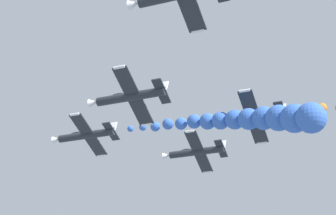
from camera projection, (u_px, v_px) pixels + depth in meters
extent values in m
cylinder|color=#23282D|center=(87.00, 135.00, 89.58)|extent=(1.43, 9.00, 1.43)
cone|color=white|center=(56.00, 140.00, 91.33)|extent=(1.36, 1.20, 1.36)
cube|color=#23282D|center=(89.00, 135.00, 89.37)|extent=(8.61, 1.90, 3.58)
cylinder|color=white|center=(75.00, 114.00, 86.38)|extent=(0.47, 1.40, 0.47)
cylinder|color=white|center=(102.00, 155.00, 92.37)|extent=(0.47, 1.40, 0.47)
cube|color=#23282D|center=(111.00, 131.00, 88.23)|extent=(3.60, 1.20, 1.57)
cube|color=white|center=(113.00, 127.00, 88.82)|extent=(0.72, 1.10, 1.54)
ellipsoid|color=black|center=(77.00, 134.00, 90.53)|extent=(1.00, 2.20, 0.95)
sphere|color=blue|center=(130.00, 129.00, 87.26)|extent=(0.90, 0.90, 0.90)
sphere|color=blue|center=(143.00, 127.00, 86.29)|extent=(1.06, 1.06, 1.06)
sphere|color=blue|center=(155.00, 127.00, 85.22)|extent=(1.37, 1.37, 1.37)
sphere|color=blue|center=(168.00, 124.00, 84.18)|extent=(1.57, 1.57, 1.57)
sphere|color=blue|center=(181.00, 124.00, 83.08)|extent=(1.69, 1.69, 1.69)
sphere|color=blue|center=(194.00, 121.00, 81.93)|extent=(1.95, 1.95, 1.95)
sphere|color=blue|center=(208.00, 121.00, 80.63)|extent=(2.19, 2.19, 2.19)
sphere|color=blue|center=(221.00, 121.00, 79.01)|extent=(2.33, 2.33, 2.33)
sphere|color=blue|center=(235.00, 120.00, 77.70)|extent=(2.55, 2.55, 2.55)
sphere|color=blue|center=(249.00, 119.00, 75.89)|extent=(2.73, 2.73, 2.73)
sphere|color=blue|center=(264.00, 118.00, 74.44)|extent=(2.93, 2.93, 2.93)
sphere|color=blue|center=(279.00, 118.00, 72.43)|extent=(3.18, 3.18, 3.18)
sphere|color=blue|center=(295.00, 118.00, 70.42)|extent=(3.40, 3.40, 3.40)
sphere|color=blue|center=(311.00, 118.00, 68.40)|extent=(3.55, 3.55, 3.55)
cylinder|color=#23282D|center=(131.00, 97.00, 74.17)|extent=(1.48, 9.00, 1.48)
cone|color=white|center=(94.00, 103.00, 75.93)|extent=(1.40, 1.20, 1.40)
cube|color=#23282D|center=(134.00, 97.00, 73.96)|extent=(8.30, 1.90, 4.29)
cylinder|color=white|center=(119.00, 67.00, 71.25)|extent=(0.48, 1.40, 0.48)
cylinder|color=white|center=(147.00, 124.00, 76.68)|extent=(0.48, 1.40, 0.48)
cube|color=#23282D|center=(161.00, 91.00, 72.83)|extent=(3.48, 1.20, 1.87)
cube|color=white|center=(163.00, 86.00, 73.47)|extent=(0.84, 1.10, 1.49)
ellipsoid|color=black|center=(118.00, 96.00, 75.15)|extent=(1.03, 2.20, 0.98)
cylinder|color=#23282D|center=(197.00, 152.00, 96.50)|extent=(1.48, 9.00, 1.48)
cone|color=white|center=(167.00, 156.00, 98.26)|extent=(1.40, 1.20, 1.40)
cube|color=#23282D|center=(199.00, 152.00, 96.29)|extent=(8.31, 1.90, 4.26)
cylinder|color=white|center=(190.00, 131.00, 93.57)|extent=(0.48, 1.40, 0.48)
cylinder|color=white|center=(208.00, 172.00, 99.02)|extent=(0.48, 1.40, 0.48)
cube|color=#23282D|center=(221.00, 149.00, 95.16)|extent=(3.48, 1.20, 1.86)
cube|color=white|center=(222.00, 144.00, 95.80)|extent=(0.84, 1.10, 1.49)
ellipsoid|color=black|center=(186.00, 151.00, 97.48)|extent=(1.03, 2.20, 0.98)
cylinder|color=#23282D|center=(251.00, 117.00, 80.52)|extent=(1.49, 9.00, 1.49)
cone|color=white|center=(214.00, 123.00, 82.28)|extent=(1.41, 1.20, 1.41)
cube|color=#23282D|center=(254.00, 117.00, 80.31)|extent=(8.22, 1.90, 4.46)
cylinder|color=white|center=(244.00, 91.00, 77.67)|extent=(0.49, 1.40, 0.49)
cylinder|color=white|center=(262.00, 143.00, 82.96)|extent=(0.49, 1.40, 0.49)
cube|color=#23282D|center=(281.00, 113.00, 79.19)|extent=(3.44, 1.20, 1.94)
cube|color=white|center=(282.00, 108.00, 79.83)|extent=(0.87, 1.10, 1.48)
ellipsoid|color=black|center=(238.00, 117.00, 81.51)|extent=(1.03, 2.20, 0.99)
sphere|color=orange|center=(305.00, 111.00, 78.10)|extent=(0.85, 0.85, 0.85)
sphere|color=orange|center=(322.00, 108.00, 77.38)|extent=(1.18, 1.18, 1.18)
cone|color=white|center=(134.00, 4.00, 62.65)|extent=(1.40, 1.20, 1.40)
cylinder|color=white|center=(198.00, 31.00, 63.41)|extent=(0.48, 1.40, 0.48)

